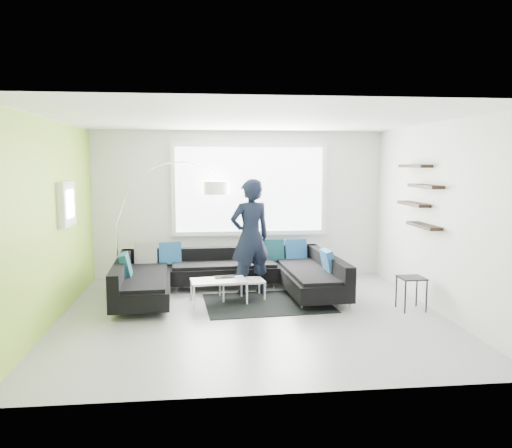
{
  "coord_description": "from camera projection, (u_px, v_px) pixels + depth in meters",
  "views": [
    {
      "loc": [
        -0.7,
        -6.99,
        2.2
      ],
      "look_at": [
        0.15,
        0.9,
        1.23
      ],
      "focal_mm": 35.0,
      "sensor_mm": 36.0,
      "label": 1
    }
  ],
  "objects": [
    {
      "name": "sectional_sofa",
      "position": [
        228.0,
        277.0,
        8.2
      ],
      "size": [
        3.7,
        2.41,
        0.77
      ],
      "rotation": [
        0.0,
        0.0,
        0.05
      ],
      "color": "black",
      "rests_on": "ground"
    },
    {
      "name": "person",
      "position": [
        250.0,
        237.0,
        8.32
      ],
      "size": [
        1.0,
        0.91,
        1.94
      ],
      "primitive_type": "imported",
      "rotation": [
        0.0,
        0.0,
        3.48
      ],
      "color": "black",
      "rests_on": "ground"
    },
    {
      "name": "arc_lamp",
      "position": [
        116.0,
        226.0,
        8.6
      ],
      "size": [
        2.25,
        1.38,
        2.23
      ],
      "primitive_type": null,
      "rotation": [
        0.0,
        0.0,
        0.23
      ],
      "color": "silver",
      "rests_on": "ground"
    },
    {
      "name": "coffee_table",
      "position": [
        231.0,
        289.0,
        8.0
      ],
      "size": [
        1.18,
        0.77,
        0.37
      ],
      "primitive_type": "cube",
      "rotation": [
        0.0,
        0.0,
        0.11
      ],
      "color": "white",
      "rests_on": "ground"
    },
    {
      "name": "ground",
      "position": [
        252.0,
        315.0,
        7.24
      ],
      "size": [
        5.5,
        5.5,
        0.0
      ],
      "primitive_type": "plane",
      "color": "gray",
      "rests_on": "ground"
    },
    {
      "name": "rug",
      "position": [
        267.0,
        303.0,
        7.85
      ],
      "size": [
        2.03,
        1.55,
        0.01
      ],
      "primitive_type": "cube",
      "rotation": [
        0.0,
        0.0,
        0.07
      ],
      "color": "black",
      "rests_on": "ground"
    },
    {
      "name": "side_table",
      "position": [
        411.0,
        293.0,
        7.48
      ],
      "size": [
        0.37,
        0.37,
        0.5
      ],
      "primitive_type": "cube",
      "rotation": [
        0.0,
        0.0,
        0.02
      ],
      "color": "black",
      "rests_on": "ground"
    },
    {
      "name": "laptop",
      "position": [
        225.0,
        277.0,
        7.98
      ],
      "size": [
        0.39,
        0.31,
        0.03
      ],
      "primitive_type": "imported",
      "rotation": [
        0.0,
        0.0,
        0.13
      ],
      "color": "black",
      "rests_on": "coffee_table"
    },
    {
      "name": "room_shell",
      "position": [
        253.0,
        190.0,
        7.23
      ],
      "size": [
        5.54,
        5.04,
        2.82
      ],
      "color": "silver",
      "rests_on": "ground"
    }
  ]
}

